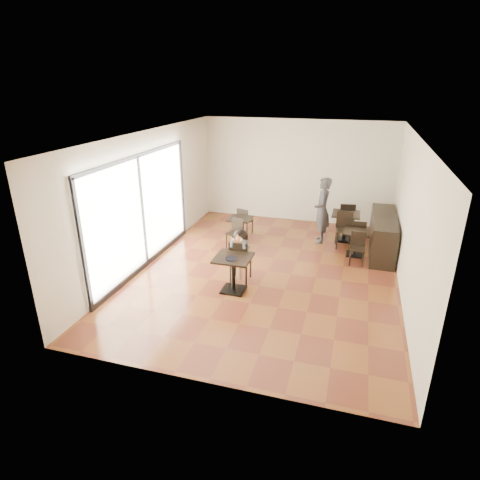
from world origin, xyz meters
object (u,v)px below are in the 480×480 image
at_px(chair_mid_b, 357,249).
at_px(chair_left_b, 234,233).
at_px(cafe_table_back, 345,227).
at_px(chair_back_a, 346,218).
at_px(child_table, 233,274).
at_px(chair_left_a, 245,221).
at_px(child, 241,255).
at_px(child_chair, 241,260).
at_px(chair_back_b, 344,231).
at_px(cafe_table_left, 240,229).
at_px(adult_patron, 322,210).
at_px(cafe_table_mid, 355,243).
at_px(chair_mid_a, 358,234).

distance_m(chair_mid_b, chair_left_b, 3.24).
distance_m(cafe_table_back, chair_back_a, 0.56).
height_order(child_table, chair_left_a, chair_left_a).
bearing_deg(child, cafe_table_back, 56.04).
bearing_deg(chair_mid_b, child_chair, -148.14).
bearing_deg(chair_back_b, chair_mid_b, -77.14).
bearing_deg(cafe_table_left, adult_patron, 14.27).
distance_m(cafe_table_left, chair_mid_b, 3.32).
height_order(cafe_table_mid, chair_back_a, chair_back_a).
relative_size(cafe_table_mid, chair_mid_b, 0.83).
distance_m(cafe_table_mid, chair_mid_b, 0.56).
bearing_deg(cafe_table_back, chair_mid_b, -76.40).
xyz_separation_m(chair_left_a, chair_back_a, (2.86, 0.86, 0.08)).
relative_size(chair_left_b, chair_back_b, 0.84).
relative_size(child, cafe_table_back, 1.52).
height_order(cafe_table_mid, chair_back_b, chair_back_b).
xyz_separation_m(chair_mid_b, chair_back_b, (-0.38, 1.02, 0.08)).
bearing_deg(child_table, adult_patron, 66.45).
distance_m(child_chair, chair_back_a, 4.32).
relative_size(child_table, chair_back_b, 0.83).
distance_m(cafe_table_mid, chair_mid_a, 0.56).
xyz_separation_m(cafe_table_mid, chair_left_b, (-3.18, -0.39, 0.07)).
distance_m(child_table, cafe_table_back, 4.32).
xyz_separation_m(child, chair_mid_b, (2.53, 1.63, -0.21)).
bearing_deg(child, chair_mid_b, 32.74).
bearing_deg(chair_back_a, chair_back_b, 82.42).
bearing_deg(chair_back_b, child, -136.70).
height_order(chair_left_a, chair_back_b, chair_back_b).
xyz_separation_m(child_table, chair_left_b, (-0.71, 2.33, 0.00)).
bearing_deg(cafe_table_mid, chair_back_a, 101.50).
distance_m(chair_left_a, chair_back_a, 2.99).
xyz_separation_m(cafe_table_back, chair_left_a, (-2.86, -0.31, 0.00)).
relative_size(cafe_table_back, chair_left_b, 0.99).
height_order(child_chair, chair_back_a, child_chair).
distance_m(chair_left_b, chair_back_a, 3.47).
xyz_separation_m(chair_left_b, chair_back_a, (2.86, 1.96, 0.08)).
bearing_deg(child_chair, adult_patron, -117.42).
xyz_separation_m(cafe_table_back, chair_back_a, (0.00, 0.55, 0.08)).
bearing_deg(adult_patron, child_table, -31.13).
height_order(child, adult_patron, adult_patron).
bearing_deg(chair_left_a, chair_back_a, -147.67).
distance_m(cafe_table_mid, chair_back_a, 1.61).
relative_size(adult_patron, chair_left_b, 2.28).
xyz_separation_m(child_chair, chair_mid_b, (2.53, 1.63, -0.08)).
relative_size(cafe_table_mid, chair_mid_a, 0.83).
bearing_deg(adult_patron, chair_mid_a, 73.17).
bearing_deg(child_table, chair_left_b, 106.89).
distance_m(child_table, cafe_table_mid, 3.68).
relative_size(child, chair_back_b, 1.26).
xyz_separation_m(child_table, child, (-0.00, 0.55, 0.21)).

